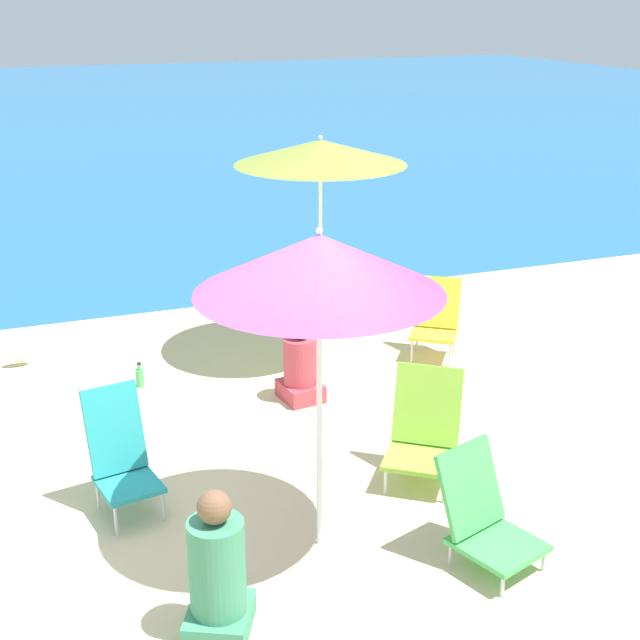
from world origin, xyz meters
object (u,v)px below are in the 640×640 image
(beach_chair_lime, at_px, (424,429))
(beach_chair_teal, at_px, (121,453))
(beach_chair_green, at_px, (483,515))
(person_seated_near, at_px, (218,576))
(beach_chair_yellow, at_px, (436,317))
(water_bottle, at_px, (140,377))
(seagull, at_px, (20,353))
(beach_umbrella_lime, at_px, (320,153))
(person_seated_far, at_px, (300,366))
(beach_umbrella_purple, at_px, (319,264))

(beach_chair_lime, height_order, beach_chair_teal, beach_chair_teal)
(beach_chair_green, xyz_separation_m, person_seated_near, (-1.78, -0.09, 0.05))
(beach_chair_yellow, height_order, water_bottle, beach_chair_yellow)
(beach_chair_green, distance_m, person_seated_near, 1.79)
(beach_chair_green, height_order, seagull, beach_chair_green)
(beach_chair_lime, height_order, person_seated_near, person_seated_near)
(beach_chair_yellow, bearing_deg, beach_chair_lime, -84.34)
(beach_umbrella_lime, height_order, beach_chair_green, beach_umbrella_lime)
(beach_chair_lime, distance_m, person_seated_far, 1.68)
(beach_chair_green, height_order, person_seated_near, person_seated_near)
(seagull, bearing_deg, beach_chair_lime, -50.43)
(person_seated_far, bearing_deg, beach_umbrella_lime, 51.20)
(beach_umbrella_lime, bearing_deg, beach_umbrella_purple, -110.97)
(beach_umbrella_purple, xyz_separation_m, person_seated_near, (-0.86, -0.63, -1.58))
(beach_umbrella_purple, bearing_deg, beach_chair_lime, 28.09)
(beach_umbrella_purple, relative_size, beach_chair_yellow, 2.78)
(person_seated_near, xyz_separation_m, seagull, (-0.84, 4.54, -0.24))
(person_seated_near, bearing_deg, beach_chair_teal, 127.66)
(beach_umbrella_purple, height_order, person_seated_near, beach_umbrella_purple)
(person_seated_far, bearing_deg, person_seated_near, -125.85)
(beach_umbrella_purple, relative_size, beach_chair_teal, 2.43)
(beach_umbrella_lime, height_order, beach_chair_yellow, beach_umbrella_lime)
(beach_umbrella_lime, xyz_separation_m, beach_chair_teal, (-2.34, -2.17, -1.64))
(beach_chair_lime, relative_size, beach_chair_green, 1.12)
(beach_umbrella_lime, bearing_deg, beach_chair_yellow, -17.70)
(beach_umbrella_purple, bearing_deg, water_bottle, 102.64)
(beach_umbrella_lime, height_order, beach_umbrella_purple, beach_umbrella_lime)
(person_seated_near, relative_size, water_bottle, 3.86)
(beach_umbrella_lime, xyz_separation_m, person_seated_far, (-0.54, -0.89, -1.76))
(beach_chair_green, distance_m, water_bottle, 3.89)
(person_seated_far, bearing_deg, seagull, 136.12)
(beach_chair_teal, height_order, water_bottle, beach_chair_teal)
(beach_chair_teal, height_order, seagull, beach_chair_teal)
(beach_chair_green, relative_size, person_seated_far, 0.94)
(beach_umbrella_lime, height_order, person_seated_near, beach_umbrella_lime)
(beach_chair_lime, bearing_deg, beach_chair_yellow, 97.01)
(beach_chair_teal, distance_m, seagull, 3.06)
(beach_chair_teal, xyz_separation_m, water_bottle, (0.48, 2.08, -0.35))
(beach_chair_green, distance_m, beach_chair_teal, 2.54)
(person_seated_far, distance_m, water_bottle, 1.56)
(beach_umbrella_purple, bearing_deg, beach_umbrella_lime, 69.03)
(person_seated_near, distance_m, person_seated_far, 3.20)
(beach_chair_lime, relative_size, water_bottle, 3.47)
(person_seated_far, xyz_separation_m, water_bottle, (-1.32, 0.80, -0.23))
(beach_chair_lime, height_order, water_bottle, beach_chair_lime)
(beach_umbrella_purple, height_order, water_bottle, beach_umbrella_purple)
(beach_umbrella_lime, relative_size, person_seated_near, 2.41)
(beach_chair_lime, relative_size, beach_chair_yellow, 1.07)
(person_seated_near, height_order, seagull, person_seated_near)
(beach_umbrella_lime, height_order, beach_chair_lime, beach_umbrella_lime)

